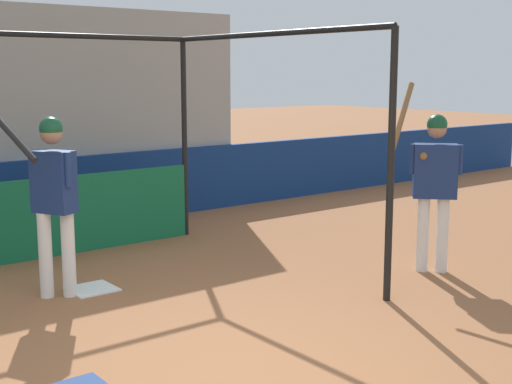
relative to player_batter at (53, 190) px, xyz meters
name	(u,v)px	position (x,y,z in m)	size (l,w,h in m)	color
ground_plane	(211,378)	(0.12, -2.47, -1.06)	(60.00, 60.00, 0.00)	#935B38
batting_cage	(55,171)	(0.37, 0.83, 0.06)	(4.22, 3.64, 2.61)	black
home_plate	(92,289)	(0.36, 0.00, -1.05)	(0.44, 0.44, 0.02)	white
player_batter	(53,190)	(0.00, 0.00, 0.00)	(0.69, 0.71, 1.89)	white
player_waiting	(434,178)	(3.59, -1.68, -0.01)	(0.77, 0.65, 2.06)	white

